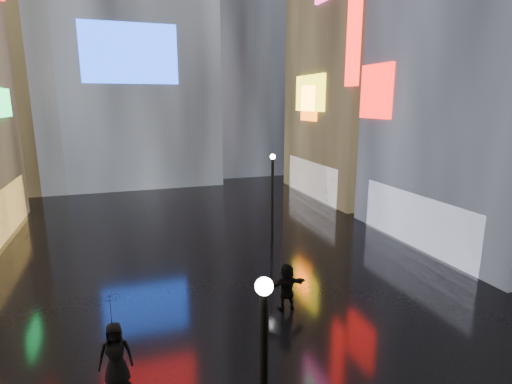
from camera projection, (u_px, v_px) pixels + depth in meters
name	position (u px, v px, depth m)	size (l,w,h in m)	color
ground	(210.00, 250.00, 21.92)	(140.00, 140.00, 0.00)	black
building_right_far	(369.00, 27.00, 33.04)	(10.28, 12.00, 28.00)	black
tower_flank_right	(236.00, 20.00, 45.00)	(12.00, 12.00, 34.00)	black
lamp_far	(272.00, 194.00, 22.14)	(0.30, 0.30, 5.20)	black
pedestrian_4	(115.00, 355.00, 11.31)	(0.94, 0.61, 1.93)	black
pedestrian_5	(287.00, 287.00, 15.50)	(1.75, 0.56, 1.89)	black
umbrella_2	(111.00, 309.00, 10.99)	(1.00, 1.01, 0.91)	black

